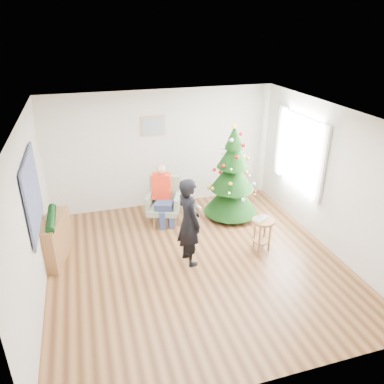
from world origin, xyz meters
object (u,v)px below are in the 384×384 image
object	(u,v)px
stool	(262,234)
standing_man	(189,222)
console	(55,239)
christmas_tree	(232,176)
armchair	(164,206)

from	to	relation	value
stool	standing_man	xyz separation A→B (m)	(-1.39, 0.02, 0.48)
standing_man	console	xyz separation A→B (m)	(-2.23, 0.73, -0.39)
christmas_tree	armchair	distance (m)	1.56
christmas_tree	standing_man	bearing A→B (deg)	-134.42
stool	console	world-z (taller)	console
christmas_tree	standing_man	size ratio (longest dim) A/B	1.32
christmas_tree	armchair	bearing A→B (deg)	173.04
armchair	console	size ratio (longest dim) A/B	0.96
christmas_tree	stool	size ratio (longest dim) A/B	3.39
christmas_tree	console	distance (m)	3.67
stool	console	xyz separation A→B (m)	(-3.62, 0.75, 0.09)
christmas_tree	standing_man	world-z (taller)	christmas_tree
stool	standing_man	size ratio (longest dim) A/B	0.39
christmas_tree	stool	xyz separation A→B (m)	(0.05, -1.39, -0.62)
christmas_tree	armchair	xyz separation A→B (m)	(-1.44, 0.18, -0.59)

